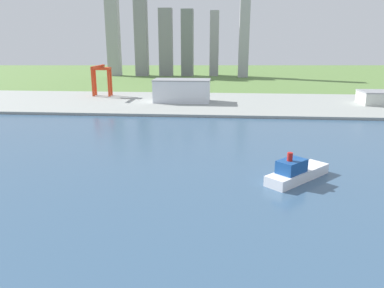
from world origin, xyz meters
name	(u,v)px	position (x,y,z in m)	size (l,w,h in m)	color
ground_plane	(210,162)	(0.00, 300.00, 0.00)	(2400.00, 2400.00, 0.00)	#5A7E3E
water_bay	(204,211)	(0.00, 240.00, 0.07)	(840.00, 360.00, 0.15)	#385675
industrial_pier	(217,103)	(0.00, 490.00, 1.25)	(840.00, 140.00, 2.50)	#969A96
ferry_boat	(296,172)	(41.35, 276.38, 4.12)	(33.80, 34.36, 14.70)	white
port_crane_red	(101,74)	(-131.61, 521.78, 27.42)	(20.91, 39.50, 34.97)	red
warehouse_main	(182,90)	(-35.93, 489.56, 14.06)	(58.01, 28.99, 23.07)	silver
distant_skyline	(175,39)	(-84.53, 809.53, 67.33)	(260.08, 51.06, 150.38)	#9B9A9F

